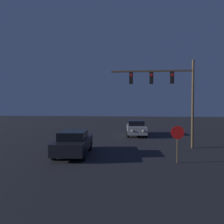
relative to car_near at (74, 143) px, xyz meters
The scene contains 4 objects.
car_near is the anchor object (origin of this frame).
car_far 10.43m from the car_near, 66.58° to the left, with size 2.19×4.84×1.59m.
traffic_signal_mast 8.18m from the car_near, 25.51° to the left, with size 6.29×0.30×6.67m.
stop_sign 6.57m from the car_near, 12.24° to the right, with size 0.75×0.07×2.11m.
Camera 1 is at (1.62, -0.74, 3.31)m, focal length 35.00 mm.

